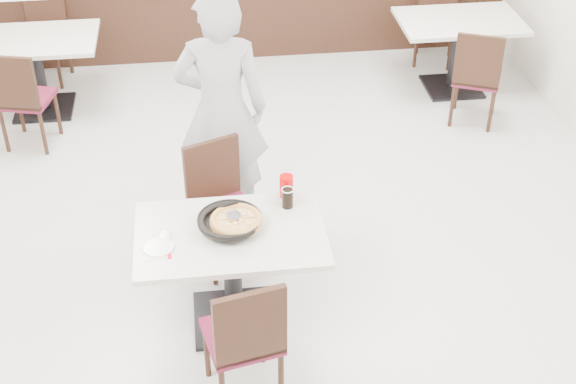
{
  "coord_description": "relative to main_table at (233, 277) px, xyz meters",
  "views": [
    {
      "loc": [
        -0.45,
        -4.63,
        3.85
      ],
      "look_at": [
        0.1,
        -0.3,
        0.8
      ],
      "focal_mm": 50.0,
      "sensor_mm": 36.0,
      "label": 1
    }
  ],
  "objects": [
    {
      "name": "bg_chair_left_near",
      "position": [
        -1.66,
        2.55,
        0.1
      ],
      "size": [
        0.51,
        0.51,
        0.95
      ],
      "primitive_type": null,
      "rotation": [
        0.0,
        0.0,
        -0.25
      ],
      "color": "black",
      "rests_on": "floor"
    },
    {
      "name": "main_table",
      "position": [
        0.0,
        0.0,
        0.0
      ],
      "size": [
        1.23,
        0.85,
        0.75
      ],
      "primitive_type": null,
      "rotation": [
        0.0,
        0.0,
        0.04
      ],
      "color": "silver",
      "rests_on": "floor"
    },
    {
      "name": "chair_far",
      "position": [
        -0.01,
        0.61,
        0.1
      ],
      "size": [
        0.55,
        0.55,
        0.95
      ],
      "primitive_type": null,
      "rotation": [
        0.0,
        0.0,
        3.52
      ],
      "color": "black",
      "rests_on": "floor"
    },
    {
      "name": "bg_table_right",
      "position": [
        2.46,
        3.11,
        0.0
      ],
      "size": [
        1.25,
        0.88,
        0.75
      ],
      "primitive_type": null,
      "rotation": [
        0.0,
        0.0,
        -0.06
      ],
      "color": "silver",
      "rests_on": "floor"
    },
    {
      "name": "bg_chair_right_far",
      "position": [
        2.42,
        3.75,
        0.1
      ],
      "size": [
        0.53,
        0.53,
        0.95
      ],
      "primitive_type": null,
      "rotation": [
        0.0,
        0.0,
        2.82
      ],
      "color": "black",
      "rests_on": "floor"
    },
    {
      "name": "pizza_server",
      "position": [
        0.03,
        0.05,
        0.47
      ],
      "size": [
        0.09,
        0.11,
        0.0
      ],
      "primitive_type": "cube",
      "rotation": [
        0.0,
        0.0,
        0.22
      ],
      "color": "white",
      "rests_on": "pizza"
    },
    {
      "name": "fork",
      "position": [
        -0.39,
        -0.07,
        0.39
      ],
      "size": [
        0.04,
        0.16,
        0.0
      ],
      "primitive_type": "cube",
      "rotation": [
        0.0,
        0.0,
        -0.16
      ],
      "color": "white",
      "rests_on": "side_plate"
    },
    {
      "name": "cola_glass",
      "position": [
        0.39,
        0.23,
        0.44
      ],
      "size": [
        0.08,
        0.08,
        0.13
      ],
      "primitive_type": "cylinder",
      "rotation": [
        0.0,
        0.0,
        0.04
      ],
      "color": "black",
      "rests_on": "main_table"
    },
    {
      "name": "red_cup",
      "position": [
        0.4,
        0.35,
        0.45
      ],
      "size": [
        0.1,
        0.1,
        0.16
      ],
      "primitive_type": "cylinder",
      "rotation": [
        0.0,
        0.0,
        0.04
      ],
      "color": "#D10003",
      "rests_on": "main_table"
    },
    {
      "name": "bg_table_left",
      "position": [
        -1.64,
        3.17,
        0.0
      ],
      "size": [
        1.22,
        0.82,
        0.75
      ],
      "primitive_type": null,
      "rotation": [
        0.0,
        0.0,
        0.02
      ],
      "color": "silver",
      "rests_on": "floor"
    },
    {
      "name": "bg_chair_right_near",
      "position": [
        2.45,
        2.45,
        0.1
      ],
      "size": [
        0.55,
        0.55,
        0.95
      ],
      "primitive_type": null,
      "rotation": [
        0.0,
        0.0,
        -0.42
      ],
      "color": "black",
      "rests_on": "floor"
    },
    {
      "name": "wainscot_back",
      "position": [
        0.31,
        4.11,
        0.18
      ],
      "size": [
        5.9,
        0.03,
        1.1
      ],
      "primitive_type": "cube",
      "color": "black",
      "rests_on": "floor"
    },
    {
      "name": "napkin",
      "position": [
        -0.47,
        -0.14,
        0.38
      ],
      "size": [
        0.17,
        0.17,
        0.0
      ],
      "primitive_type": "cube",
      "rotation": [
        0.0,
        0.0,
        0.18
      ],
      "color": "white",
      "rests_on": "main_table"
    },
    {
      "name": "pizza_pan",
      "position": [
        0.0,
        0.04,
        0.42
      ],
      "size": [
        0.37,
        0.37,
        0.01
      ],
      "primitive_type": "cylinder",
      "rotation": [
        0.0,
        0.0,
        0.04
      ],
      "color": "black",
      "rests_on": "trivet"
    },
    {
      "name": "side_plate",
      "position": [
        -0.45,
        -0.11,
        0.38
      ],
      "size": [
        0.2,
        0.2,
        0.01
      ],
      "primitive_type": "cylinder",
      "rotation": [
        0.0,
        0.0,
        0.04
      ],
      "color": "white",
      "rests_on": "napkin"
    },
    {
      "name": "diner_person",
      "position": [
        0.02,
        1.22,
        0.57
      ],
      "size": [
        0.73,
        0.52,
        1.9
      ],
      "primitive_type": "imported",
      "rotation": [
        0.0,
        0.0,
        3.05
      ],
      "color": "#A2A2A7",
      "rests_on": "floor"
    },
    {
      "name": "chair_near",
      "position": [
        0.01,
        -0.62,
        0.1
      ],
      "size": [
        0.5,
        0.5,
        0.95
      ],
      "primitive_type": null,
      "rotation": [
        0.0,
        0.0,
        0.21
      ],
      "color": "black",
      "rests_on": "floor"
    },
    {
      "name": "trivet",
      "position": [
        0.01,
        0.0,
        0.39
      ],
      "size": [
        0.12,
        0.12,
        0.04
      ],
      "primitive_type": "cylinder",
      "rotation": [
        0.0,
        0.0,
        0.04
      ],
      "color": "black",
      "rests_on": "main_table"
    },
    {
      "name": "bg_chair_left_far",
      "position": [
        -1.67,
        3.81,
        0.1
      ],
      "size": [
        0.5,
        0.5,
        0.95
      ],
      "primitive_type": null,
      "rotation": [
        0.0,
        0.0,
        2.94
      ],
      "color": "black",
      "rests_on": "floor"
    },
    {
      "name": "floor",
      "position": [
        0.31,
        0.63,
        -0.38
      ],
      "size": [
        7.0,
        7.0,
        0.0
      ],
      "primitive_type": "plane",
      "color": "#B4B4AF",
      "rests_on": "ground"
    },
    {
      "name": "pizza",
      "position": [
        0.04,
        0.03,
        0.44
      ],
      "size": [
        0.35,
        0.35,
        0.02
      ],
      "primitive_type": "cylinder",
      "rotation": [
        0.0,
        0.0,
        0.04
      ],
      "color": "#BB8540",
      "rests_on": "pizza_pan"
    }
  ]
}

